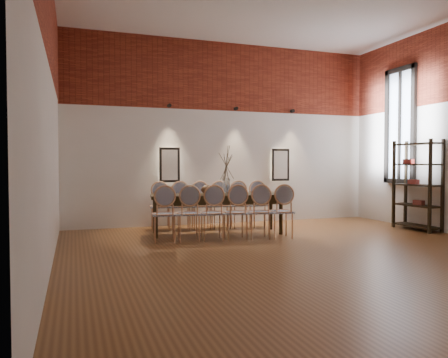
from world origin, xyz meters
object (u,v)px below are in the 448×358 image
object	(u,v)px
chair_near_e	(258,212)
chair_far_c	(201,206)
book	(215,193)
shelving_rack	(417,185)
chair_near_f	(281,212)
chair_far_e	(241,205)
chair_near_c	(212,213)
chair_far_a	(160,206)
chair_near_d	(236,213)
vase	(226,186)
chair_near_b	(189,214)
dining_table	(217,214)
chair_near_a	(164,214)
bowl	(208,190)
chair_far_f	(260,205)
chair_far_d	(221,205)
chair_far_b	(181,206)

from	to	relation	value
chair_near_e	chair_far_c	world-z (taller)	same
book	shelving_rack	world-z (taller)	shelving_rack
chair_near_f	chair_far_e	world-z (taller)	same
chair_near_f	chair_far_e	bearing A→B (deg)	106.93
chair_near_c	book	xyz separation A→B (m)	(0.26, 0.65, 0.30)
chair_far_a	chair_near_d	bearing A→B (deg)	132.40
chair_far_c	vase	distance (m)	0.89
chair_near_b	shelving_rack	bearing A→B (deg)	4.74
dining_table	shelving_rack	world-z (taller)	shelving_rack
chair_near_a	chair_far_a	distance (m)	1.36
chair_far_a	bowl	distance (m)	1.17
chair_far_f	vase	size ratio (longest dim) A/B	3.13
chair_near_e	dining_table	bearing A→B (deg)	132.40
dining_table	chair_far_a	size ratio (longest dim) A/B	2.63
chair_near_b	chair_near_d	size ratio (longest dim) A/B	1.00
chair_far_c	chair_near_e	bearing A→B (deg)	121.33
chair_near_a	chair_far_d	xyz separation A→B (m)	(1.41, 1.17, 0.00)
chair_far_a	dining_table	bearing A→B (deg)	146.69
chair_near_a	bowl	xyz separation A→B (m)	(0.92, 0.51, 0.37)
chair_near_b	chair_far_f	xyz separation A→B (m)	(1.82, 1.11, 0.00)
chair_near_a	chair_far_f	bearing A→B (deg)	33.31
chair_far_f	chair_near_d	bearing A→B (deg)	58.67
chair_far_f	book	bearing A→B (deg)	32.17
bowl	book	bearing A→B (deg)	11.37
dining_table	chair_near_e	size ratio (longest dim) A/B	2.63
chair_far_a	chair_far_e	bearing A→B (deg)	-180.00
chair_far_b	chair_far_d	distance (m)	0.83
chair_near_d	chair_far_e	size ratio (longest dim) A/B	1.00
chair_far_a	book	distance (m)	1.23
chair_far_b	dining_table	bearing A→B (deg)	132.40
chair_far_c	chair_near_f	bearing A→B (deg)	132.40
chair_far_a	chair_far_d	xyz separation A→B (m)	(1.23, -0.17, 0.00)
chair_near_f	chair_far_f	world-z (taller)	same
chair_far_b	shelving_rack	size ratio (longest dim) A/B	0.52
chair_far_d	bowl	size ratio (longest dim) A/B	3.92
chair_far_c	chair_far_e	bearing A→B (deg)	-180.00
book	shelving_rack	size ratio (longest dim) A/B	0.14
chair_near_f	shelving_rack	bearing A→B (deg)	7.34
chair_near_f	chair_far_d	world-z (taller)	same
chair_near_b	vase	bearing A→B (deg)	40.38
chair_near_f	chair_far_b	world-z (taller)	same
chair_near_a	chair_near_d	world-z (taller)	same
dining_table	chair_near_a	distance (m)	1.24
chair_far_a	shelving_rack	distance (m)	5.16
chair_near_f	shelving_rack	world-z (taller)	shelving_rack
chair_near_e	vase	bearing A→B (deg)	123.04
chair_far_f	vase	world-z (taller)	vase
chair_near_c	chair_far_a	xyz separation A→B (m)	(-0.63, 1.46, 0.00)
chair_far_c	bowl	bearing A→B (deg)	91.20
chair_near_e	chair_near_f	size ratio (longest dim) A/B	1.00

